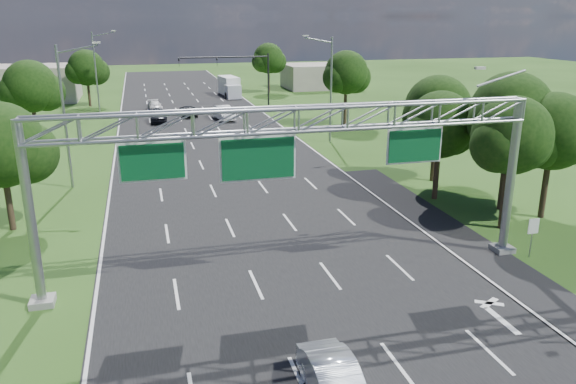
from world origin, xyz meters
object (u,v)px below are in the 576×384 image
object	(u,v)px
silver_sedan	(335,383)
sign_gantry	(298,133)
regulatory_sign	(533,230)
traffic_signal	(243,68)
box_truck	(230,87)

from	to	relation	value
silver_sedan	sign_gantry	bearing A→B (deg)	81.47
regulatory_sign	traffic_signal	size ratio (longest dim) A/B	0.17
traffic_signal	regulatory_sign	bearing A→B (deg)	-84.80
regulatory_sign	silver_sedan	size ratio (longest dim) A/B	0.50
regulatory_sign	traffic_signal	distance (m)	54.37
silver_sedan	box_truck	xyz separation A→B (m)	(8.27, 72.85, 0.69)
sign_gantry	regulatory_sign	xyz separation A→B (m)	(12.07, -1.02, -5.38)
silver_sedan	regulatory_sign	bearing A→B (deg)	31.09
regulatory_sign	box_truck	distance (m)	64.88
regulatory_sign	box_truck	bearing A→B (deg)	94.54
silver_sedan	box_truck	size ratio (longest dim) A/B	0.54
sign_gantry	traffic_signal	distance (m)	53.51
traffic_signal	box_truck	size ratio (longest dim) A/B	1.56
silver_sedan	box_truck	distance (m)	73.32
traffic_signal	silver_sedan	world-z (taller)	traffic_signal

